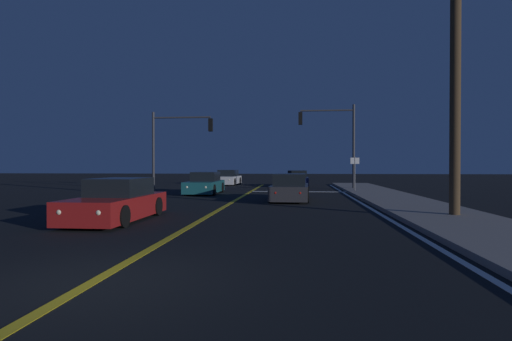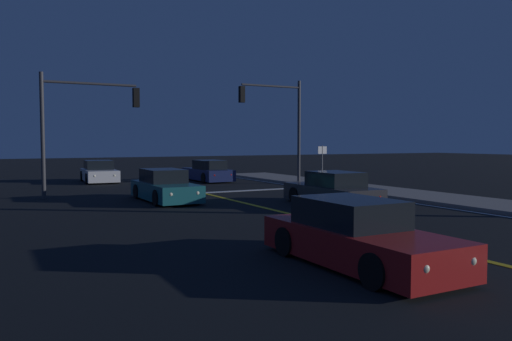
{
  "view_description": "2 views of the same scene",
  "coord_description": "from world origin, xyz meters",
  "views": [
    {
      "loc": [
        3.04,
        -5.93,
        1.75
      ],
      "look_at": [
        0.59,
        19.06,
        1.44
      ],
      "focal_mm": 29.09,
      "sensor_mm": 36.0,
      "label": 1
    },
    {
      "loc": [
        -9.18,
        -1.26,
        2.51
      ],
      "look_at": [
        1.35,
        18.63,
        1.22
      ],
      "focal_mm": 35.49,
      "sensor_mm": 36.0,
      "label": 2
    }
  ],
  "objects": [
    {
      "name": "car_distant_tail_teal",
      "position": [
        -2.63,
        19.35,
        0.58
      ],
      "size": [
        1.88,
        4.65,
        1.34
      ],
      "rotation": [
        0.0,
        0.0,
        3.15
      ],
      "color": "#195960",
      "rests_on": "ground"
    },
    {
      "name": "car_lead_oncoming_charcoal",
      "position": [
        2.71,
        14.79,
        0.58
      ],
      "size": [
        1.98,
        4.57,
        1.34
      ],
      "rotation": [
        0.0,
        0.0,
        -0.03
      ],
      "color": "#2D2D33",
      "rests_on": "ground"
    },
    {
      "name": "car_mid_block_red",
      "position": [
        -2.64,
        6.76,
        0.58
      ],
      "size": [
        1.86,
        4.69,
        1.34
      ],
      "rotation": [
        0.0,
        0.0,
        3.14
      ],
      "color": "maroon",
      "rests_on": "ground"
    },
    {
      "name": "lane_line_center",
      "position": [
        0.0,
        11.6,
        0.01
      ],
      "size": [
        0.2,
        39.44,
        0.01
      ],
      "primitive_type": "cube",
      "color": "gold",
      "rests_on": "ground"
    },
    {
      "name": "utility_pole_right",
      "position": [
        8.18,
        8.13,
        5.25
      ],
      "size": [
        1.86,
        0.34,
        10.15
      ],
      "color": "#4C3823",
      "rests_on": "ground"
    },
    {
      "name": "ground_plane",
      "position": [
        0.0,
        0.0,
        0.0
      ],
      "size": [
        160.0,
        160.0,
        0.0
      ],
      "primitive_type": "plane",
      "color": "black"
    },
    {
      "name": "traffic_signal_near_right",
      "position": [
        5.69,
        24.0,
        4.05
      ],
      "size": [
        4.0,
        0.28,
        6.07
      ],
      "rotation": [
        0.0,
        0.0,
        3.14
      ],
      "color": "#38383D",
      "rests_on": "ground"
    },
    {
      "name": "stop_bar",
      "position": [
        3.14,
        21.7,
        0.01
      ],
      "size": [
        6.28,
        0.5,
        0.01
      ],
      "primitive_type": "cube",
      "color": "white",
      "rests_on": "ground"
    },
    {
      "name": "lane_line_edge_right",
      "position": [
        6.03,
        11.6,
        0.01
      ],
      "size": [
        0.16,
        39.44,
        0.01
      ],
      "primitive_type": "cube",
      "color": "white",
      "rests_on": "ground"
    },
    {
      "name": "car_parked_curb_navy",
      "position": [
        3.09,
        28.4,
        0.58
      ],
      "size": [
        1.87,
        4.72,
        1.34
      ],
      "rotation": [
        0.0,
        0.0,
        0.0
      ],
      "color": "navy",
      "rests_on": "ground"
    },
    {
      "name": "street_sign_corner",
      "position": [
        6.78,
        21.2,
        1.55
      ],
      "size": [
        0.56,
        0.06,
        2.3
      ],
      "color": "slate",
      "rests_on": "ground"
    },
    {
      "name": "car_following_oncoming_white",
      "position": [
        -3.14,
        30.94,
        0.58
      ],
      "size": [
        2.06,
        4.22,
        1.34
      ],
      "rotation": [
        0.0,
        0.0,
        3.1
      ],
      "color": "silver",
      "rests_on": "ground"
    },
    {
      "name": "traffic_signal_far_left",
      "position": [
        -5.48,
        22.6,
        3.72
      ],
      "size": [
        4.35,
        0.28,
        5.53
      ],
      "color": "#38383D",
      "rests_on": "ground"
    },
    {
      "name": "sidewalk_right",
      "position": [
        7.88,
        11.6,
        0.07
      ],
      "size": [
        3.2,
        41.76,
        0.15
      ],
      "primitive_type": "cube",
      "color": "gray",
      "rests_on": "ground"
    }
  ]
}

